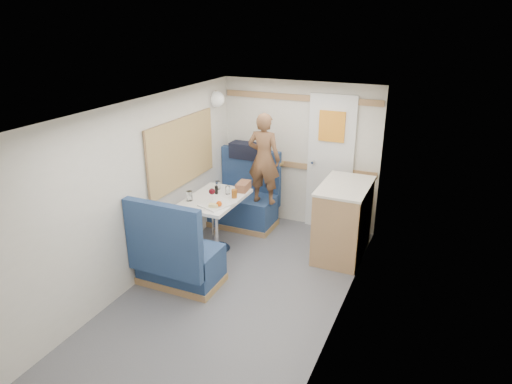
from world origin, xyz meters
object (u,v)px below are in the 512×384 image
at_px(tray, 218,204).
at_px(tumbler_mid, 218,185).
at_px(cheese_block, 214,205).
at_px(pepper_grinder, 216,190).
at_px(wine_glass, 212,192).
at_px(bread_loaf, 243,186).
at_px(person, 264,159).
at_px(dinette_table, 215,209).
at_px(duffel_bag, 246,151).
at_px(orange_fruit, 219,204).
at_px(dome_light, 217,99).
at_px(bench_near, 177,261).
at_px(galley_counter, 343,220).
at_px(beer_glass, 234,194).
at_px(tumbler_right, 228,190).
at_px(tumbler_left, 189,196).
at_px(bench_far, 245,204).

height_order(tray, tumbler_mid, tumbler_mid).
xyz_separation_m(cheese_block, pepper_grinder, (-0.19, 0.41, 0.02)).
bearing_deg(wine_glass, bread_loaf, 70.85).
xyz_separation_m(person, cheese_block, (-0.19, -1.02, -0.30)).
xyz_separation_m(dinette_table, tray, (0.14, -0.18, 0.16)).
distance_m(duffel_bag, orange_fruit, 1.42).
distance_m(dome_light, wine_glass, 1.40).
bearing_deg(person, bench_near, 76.07).
bearing_deg(galley_counter, orange_fruit, -147.63).
relative_size(dome_light, person, 0.17).
relative_size(dome_light, tray, 0.53).
bearing_deg(bread_loaf, beer_glass, -87.61).
xyz_separation_m(dome_light, cheese_block, (0.54, -1.14, -0.99)).
bearing_deg(person, tumbler_right, 63.62).
bearing_deg(duffel_bag, bread_loaf, -67.56).
bearing_deg(tumbler_left, tumbler_right, 49.66).
bearing_deg(dome_light, person, -9.75).
bearing_deg(bench_near, beer_glass, 76.80).
relative_size(dinette_table, bread_loaf, 3.70).
bearing_deg(duffel_bag, wine_glass, -83.69).
distance_m(tray, orange_fruit, 0.10).
distance_m(galley_counter, wine_glass, 1.62).
relative_size(galley_counter, beer_glass, 8.62).
relative_size(dinette_table, orange_fruit, 13.99).
bearing_deg(tumbler_left, beer_glass, 33.25).
xyz_separation_m(tumbler_mid, pepper_grinder, (0.06, -0.16, 0.00)).
bearing_deg(bench_far, tumbler_mid, -99.66).
relative_size(tumbler_left, tumbler_mid, 1.13).
distance_m(bench_near, bread_loaf, 1.34).
bearing_deg(tray, tumbler_mid, 117.62).
bearing_deg(tumbler_right, bench_far, 97.84).
height_order(dinette_table, tumbler_mid, tumbler_mid).
bearing_deg(galley_counter, beer_glass, -159.89).
relative_size(dinette_table, tumbler_left, 7.79).
bearing_deg(dome_light, pepper_grinder, -63.99).
height_order(galley_counter, tray, galley_counter).
xyz_separation_m(dinette_table, wine_glass, (0.04, -0.12, 0.28)).
bearing_deg(galley_counter, tumbler_left, -156.10).
relative_size(person, pepper_grinder, 11.37).
bearing_deg(bread_loaf, tumbler_right, -120.83).
xyz_separation_m(beer_glass, bread_loaf, (-0.01, 0.28, -0.00)).
distance_m(wine_glass, bread_loaf, 0.53).
distance_m(dome_light, orange_fruit, 1.59).
distance_m(dinette_table, bench_near, 0.90).
xyz_separation_m(duffel_bag, wine_glass, (0.13, -1.24, -0.17)).
height_order(person, pepper_grinder, person).
distance_m(tray, tumbler_left, 0.37).
distance_m(duffel_bag, bread_loaf, 0.84).
bearing_deg(bread_loaf, orange_fruit, -91.00).
xyz_separation_m(tumbler_left, tumbler_mid, (0.13, 0.48, -0.01)).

